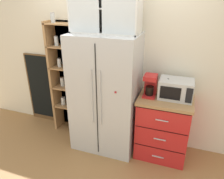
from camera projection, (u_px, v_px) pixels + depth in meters
ground_plane at (106, 143)px, 3.44m from camera, size 10.82×10.82×0.00m
wall_back_cream at (114, 61)px, 3.27m from camera, size 5.11×0.10×2.55m
refrigerator at (106, 94)px, 3.11m from camera, size 0.94×0.67×1.75m
pantry_shelf_column at (68, 76)px, 3.53m from camera, size 0.54×0.31×1.97m
counter_cabinet at (163, 127)px, 3.06m from camera, size 0.73×0.58×0.92m
microwave at (176, 89)px, 2.83m from camera, size 0.44×0.33×0.26m
coffee_maker at (150, 85)px, 2.88m from camera, size 0.17×0.20×0.31m
mug_red at (167, 95)px, 2.87m from camera, size 0.12×0.08×0.08m
mug_sage at (166, 95)px, 2.86m from camera, size 0.11×0.07×0.09m
bottle_amber at (167, 89)px, 2.87m from camera, size 0.06×0.06×0.26m
upper_cabinet at (106, 8)px, 2.68m from camera, size 0.90×0.32×0.61m
chalkboard_menu at (43, 88)px, 3.88m from camera, size 0.60×0.04×1.27m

